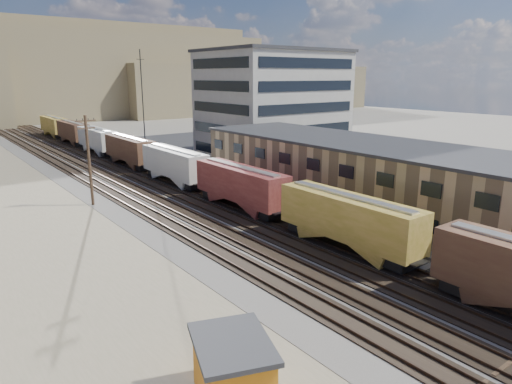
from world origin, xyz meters
TOP-DOWN VIEW (x-y plane):
  - ballast_bed at (0.00, 50.00)m, footprint 18.00×200.00m
  - asphalt_lot at (22.00, 35.00)m, footprint 26.00×120.00m
  - rail_tracks at (-0.55, 50.00)m, footprint 11.40×200.00m
  - freight_train at (3.80, 53.53)m, footprint 3.00×119.74m
  - warehouse at (14.98, 25.00)m, footprint 12.40×40.40m
  - office_tower at (27.95, 54.95)m, footprint 22.60×18.60m
  - utility_pole_north at (-8.50, 42.00)m, footprint 2.20×0.32m
  - radio_mast at (6.00, 60.00)m, footprint 1.20×0.16m
  - maintenance_shed at (-14.08, 6.20)m, footprint 4.45×5.02m
  - parked_car_blue at (21.14, 46.71)m, footprint 5.57×5.89m
  - parked_car_far at (28.64, 42.53)m, footprint 2.53×4.93m

SIDE VIEW (x-z plane):
  - asphalt_lot at x=22.00m, z-range 0.00..0.04m
  - ballast_bed at x=0.00m, z-range 0.00..0.06m
  - rail_tracks at x=-0.55m, z-range -0.01..0.23m
  - parked_car_blue at x=21.14m, z-range 0.00..1.55m
  - parked_car_far at x=28.64m, z-range 0.00..1.61m
  - maintenance_shed at x=-14.08m, z-range 0.04..3.09m
  - freight_train at x=3.80m, z-range 0.56..5.02m
  - warehouse at x=14.98m, z-range 0.03..7.28m
  - utility_pole_north at x=-8.50m, z-range 0.30..10.30m
  - radio_mast at x=6.00m, z-range 0.12..18.12m
  - office_tower at x=27.95m, z-range 0.04..18.49m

